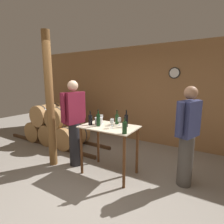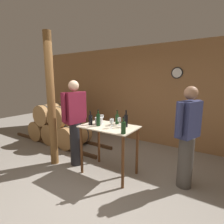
{
  "view_description": "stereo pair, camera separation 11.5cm",
  "coord_description": "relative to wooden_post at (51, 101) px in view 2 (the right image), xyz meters",
  "views": [
    {
      "loc": [
        1.57,
        -1.97,
        1.78
      ],
      "look_at": [
        -0.07,
        0.77,
        1.19
      ],
      "focal_mm": 28.0,
      "sensor_mm": 36.0,
      "label": 1
    },
    {
      "loc": [
        1.67,
        -1.91,
        1.78
      ],
      "look_at": [
        -0.07,
        0.77,
        1.19
      ],
      "focal_mm": 28.0,
      "sensor_mm": 36.0,
      "label": 2
    }
  ],
  "objects": [
    {
      "name": "wine_bottle_far_right",
      "position": [
        1.67,
        0.03,
        -0.31
      ],
      "size": [
        0.08,
        0.08,
        0.28
      ],
      "color": "#193819",
      "rests_on": "tasting_table"
    },
    {
      "name": "tasting_table",
      "position": [
        1.22,
        0.29,
        -0.61
      ],
      "size": [
        1.02,
        0.66,
        0.94
      ],
      "color": "beige",
      "rests_on": "ground_plane"
    },
    {
      "name": "ice_bucket",
      "position": [
        0.97,
        0.32,
        -0.35
      ],
      "size": [
        0.15,
        0.15,
        0.13
      ],
      "color": "silver",
      "rests_on": "tasting_table"
    },
    {
      "name": "person_host",
      "position": [
        0.42,
        0.23,
        -0.41
      ],
      "size": [
        0.29,
        0.58,
        1.77
      ],
      "color": "#232328",
      "rests_on": "ground_plane"
    },
    {
      "name": "person_visitor_with_scarf",
      "position": [
        2.51,
        0.63,
        -0.46
      ],
      "size": [
        0.34,
        0.56,
        1.68
      ],
      "color": "#4C4742",
      "rests_on": "ground_plane"
    },
    {
      "name": "wine_bottle_right",
      "position": [
        1.5,
        0.42,
        -0.29
      ],
      "size": [
        0.07,
        0.07,
        0.31
      ],
      "color": "black",
      "rests_on": "tasting_table"
    },
    {
      "name": "wine_glass_near_left",
      "position": [
        0.88,
        0.54,
        -0.32
      ],
      "size": [
        0.07,
        0.07,
        0.13
      ],
      "color": "silver",
      "rests_on": "tasting_table"
    },
    {
      "name": "back_wall",
      "position": [
        1.29,
        2.36,
        0.0
      ],
      "size": [
        8.4,
        0.08,
        2.7
      ],
      "color": "#996B42",
      "rests_on": "ground_plane"
    },
    {
      "name": "wine_bottle_center",
      "position": [
        1.26,
        0.51,
        -0.31
      ],
      "size": [
        0.07,
        0.07,
        0.28
      ],
      "color": "#193819",
      "rests_on": "tasting_table"
    },
    {
      "name": "wine_glass_near_center",
      "position": [
        1.24,
        0.36,
        -0.32
      ],
      "size": [
        0.06,
        0.06,
        0.13
      ],
      "color": "silver",
      "rests_on": "tasting_table"
    },
    {
      "name": "wine_glass_far_side",
      "position": [
        1.35,
        0.44,
        -0.31
      ],
      "size": [
        0.06,
        0.06,
        0.15
      ],
      "color": "silver",
      "rests_on": "tasting_table"
    },
    {
      "name": "wine_glass_near_right",
      "position": [
        1.33,
        0.21,
        -0.3
      ],
      "size": [
        0.06,
        0.06,
        0.16
      ],
      "color": "silver",
      "rests_on": "tasting_table"
    },
    {
      "name": "wine_bottle_left",
      "position": [
        1.04,
        0.2,
        -0.29
      ],
      "size": [
        0.07,
        0.07,
        0.31
      ],
      "color": "black",
      "rests_on": "tasting_table"
    },
    {
      "name": "barrel_rack",
      "position": [
        -0.96,
        0.95,
        -0.87
      ],
      "size": [
        3.22,
        0.79,
        1.1
      ],
      "color": "#4C331E",
      "rests_on": "ground_plane"
    },
    {
      "name": "ground_plane",
      "position": [
        1.29,
        -0.37,
        -1.35
      ],
      "size": [
        14.0,
        14.0,
        0.0
      ],
      "primitive_type": "plane",
      "color": "gray"
    },
    {
      "name": "wooden_post",
      "position": [
        0.0,
        0.0,
        0.0
      ],
      "size": [
        0.16,
        0.16,
        2.7
      ],
      "color": "brown",
      "rests_on": "ground_plane"
    },
    {
      "name": "wine_bottle_far_left",
      "position": [
        0.87,
        0.19,
        -0.31
      ],
      "size": [
        0.08,
        0.08,
        0.27
      ],
      "color": "black",
      "rests_on": "tasting_table"
    }
  ]
}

